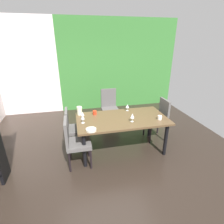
{
  "coord_description": "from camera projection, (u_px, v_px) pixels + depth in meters",
  "views": [
    {
      "loc": [
        -0.62,
        -2.81,
        2.22
      ],
      "look_at": [
        0.12,
        0.42,
        0.85
      ],
      "focal_mm": 28.0,
      "sensor_mm": 36.0,
      "label": 1
    }
  ],
  "objects": [
    {
      "name": "wine_glass_center",
      "position": [
        83.0,
        114.0,
        3.46
      ],
      "size": [
        0.07,
        0.07,
        0.16
      ],
      "color": "silver",
      "rests_on": "dining_table"
    },
    {
      "name": "back_panel_interior",
      "position": [
        26.0,
        68.0,
        5.23
      ],
      "size": [
        1.86,
        0.1,
        2.88
      ],
      "primitive_type": "cube",
      "color": "silver",
      "rests_on": "ground_plane"
    },
    {
      "name": "chair_left_far",
      "position": [
        74.0,
        127.0,
        3.71
      ],
      "size": [
        0.44,
        0.44,
        0.9
      ],
      "rotation": [
        0.0,
        0.0,
        -1.57
      ],
      "color": "#555250",
      "rests_on": "ground_plane"
    },
    {
      "name": "dining_table",
      "position": [
        122.0,
        122.0,
        3.59
      ],
      "size": [
        1.83,
        0.97,
        0.75
      ],
      "color": "brown",
      "rests_on": "ground_plane"
    },
    {
      "name": "serving_bowl_near_window",
      "position": [
        91.0,
        130.0,
        3.05
      ],
      "size": [
        0.18,
        0.18,
        0.04
      ],
      "primitive_type": "cylinder",
      "color": "beige",
      "rests_on": "dining_table"
    },
    {
      "name": "cup_front",
      "position": [
        160.0,
        118.0,
        3.48
      ],
      "size": [
        0.08,
        0.08,
        0.08
      ],
      "primitive_type": "cylinder",
      "color": "white",
      "rests_on": "dining_table"
    },
    {
      "name": "wine_glass_west",
      "position": [
        83.0,
        117.0,
        3.3
      ],
      "size": [
        0.07,
        0.07,
        0.17
      ],
      "color": "silver",
      "rests_on": "dining_table"
    },
    {
      "name": "wine_glass_corner",
      "position": [
        132.0,
        116.0,
        3.36
      ],
      "size": [
        0.08,
        0.08,
        0.17
      ],
      "color": "silver",
      "rests_on": "dining_table"
    },
    {
      "name": "wine_glass_north",
      "position": [
        127.0,
        106.0,
        3.89
      ],
      "size": [
        0.07,
        0.07,
        0.15
      ],
      "color": "silver",
      "rests_on": "dining_table"
    },
    {
      "name": "chair_left_near",
      "position": [
        74.0,
        140.0,
        3.18
      ],
      "size": [
        0.44,
        0.44,
        0.95
      ],
      "rotation": [
        0.0,
        0.0,
        -1.57
      ],
      "color": "#555250",
      "rests_on": "ground_plane"
    },
    {
      "name": "chair_right_far",
      "position": [
        159.0,
        117.0,
        4.1
      ],
      "size": [
        0.44,
        0.44,
        0.97
      ],
      "rotation": [
        0.0,
        0.0,
        1.57
      ],
      "color": "#555250",
      "rests_on": "ground_plane"
    },
    {
      "name": "cup_near_shelf",
      "position": [
        95.0,
        113.0,
        3.71
      ],
      "size": [
        0.08,
        0.08,
        0.09
      ],
      "primitive_type": "cylinder",
      "color": "red",
      "rests_on": "dining_table"
    },
    {
      "name": "chair_head_far",
      "position": [
        109.0,
        106.0,
        4.83
      ],
      "size": [
        0.44,
        0.45,
        0.99
      ],
      "rotation": [
        0.0,
        0.0,
        3.14
      ],
      "color": "#555250",
      "rests_on": "ground_plane"
    },
    {
      "name": "ground_plane",
      "position": [
        111.0,
        160.0,
        3.52
      ],
      "size": [
        5.75,
        6.03,
        0.02
      ],
      "primitive_type": "cube",
      "color": "black"
    },
    {
      "name": "pitcher_right",
      "position": [
        79.0,
        111.0,
        3.69
      ],
      "size": [
        0.12,
        0.1,
        0.18
      ],
      "color": "#F3EDC7",
      "rests_on": "dining_table"
    },
    {
      "name": "garden_window_panel",
      "position": [
        119.0,
        65.0,
        5.82
      ],
      "size": [
        3.89,
        0.1,
        2.88
      ],
      "primitive_type": "cube",
      "color": "#377732",
      "rests_on": "ground_plane"
    }
  ]
}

